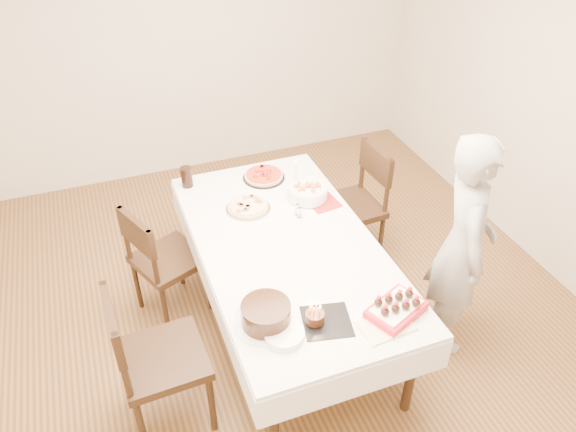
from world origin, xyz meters
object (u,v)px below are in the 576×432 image
object	(u,v)px
pasta_bowl	(308,192)
chair_left_savory	(169,260)
person	(463,246)
pizza_white	(248,207)
chair_right_savory	(350,207)
dining_table	(288,286)
birthday_cake	(315,313)
layer_cake	(266,315)
pizza_pepperoni	(264,176)
chair_left_dessert	(163,359)
strawberry_box	(396,309)
taper_candle	(295,176)
cola_glass	(187,177)

from	to	relation	value
pasta_bowl	chair_left_savory	bearing A→B (deg)	-179.86
person	pizza_white	world-z (taller)	person
chair_right_savory	pasta_bowl	distance (m)	0.52
dining_table	birthday_cake	xyz separation A→B (m)	(-0.10, -0.70, 0.45)
chair_right_savory	person	bearing A→B (deg)	-78.31
person	layer_cake	world-z (taller)	person
chair_right_savory	pizza_pepperoni	distance (m)	0.74
pizza_white	layer_cake	bearing A→B (deg)	-102.13
pizza_white	pasta_bowl	distance (m)	0.46
person	chair_left_dessert	bearing A→B (deg)	114.21
dining_table	chair_left_savory	xyz separation A→B (m)	(-0.74, 0.46, 0.10)
strawberry_box	layer_cake	bearing A→B (deg)	165.07
chair_left_dessert	pizza_pepperoni	world-z (taller)	chair_left_dessert
pasta_bowl	taper_candle	size ratio (longest dim) A/B	1.02
pizza_white	pizza_pepperoni	size ratio (longest dim) A/B	0.99
taper_candle	cola_glass	world-z (taller)	taper_candle
dining_table	chair_left_savory	distance (m)	0.88
strawberry_box	chair_left_dessert	bearing A→B (deg)	164.96
chair_right_savory	cola_glass	bearing A→B (deg)	159.10
chair_left_savory	strawberry_box	size ratio (longest dim) A/B	2.88
pizza_pepperoni	layer_cake	xyz separation A→B (m)	(-0.47, -1.45, 0.05)
pasta_bowl	chair_left_dessert	bearing A→B (deg)	-144.27
chair_right_savory	birthday_cake	distance (m)	1.56
chair_left_dessert	birthday_cake	size ratio (longest dim) A/B	8.17
pizza_pepperoni	birthday_cake	size ratio (longest dim) A/B	2.58
pizza_pepperoni	strawberry_box	distance (m)	1.66
chair_right_savory	layer_cake	distance (m)	1.64
person	layer_cake	distance (m)	1.39
pizza_white	birthday_cake	distance (m)	1.18
dining_table	pizza_pepperoni	size ratio (longest dim) A/B	6.55
chair_right_savory	person	xyz separation A→B (m)	(0.29, -1.04, 0.31)
dining_table	person	bearing A→B (deg)	-24.94
chair_left_dessert	pizza_white	distance (m)	1.26
strawberry_box	pizza_pepperoni	bearing A→B (deg)	98.39
birthday_cake	strawberry_box	xyz separation A→B (m)	(0.46, -0.10, -0.03)
chair_left_savory	strawberry_box	world-z (taller)	chair_left_savory
dining_table	birthday_cake	bearing A→B (deg)	-98.43
pizza_pepperoni	chair_right_savory	bearing A→B (deg)	-23.53
dining_table	chair_left_dessert	size ratio (longest dim) A/B	2.07
chair_right_savory	strawberry_box	bearing A→B (deg)	-109.43
chair_right_savory	birthday_cake	xyz separation A→B (m)	(-0.84, -1.27, 0.33)
pizza_white	chair_left_dessert	bearing A→B (deg)	-131.20
chair_left_dessert	taper_candle	world-z (taller)	same
chair_left_savory	pizza_white	bearing A→B (deg)	159.18
chair_left_savory	pasta_bowl	size ratio (longest dim) A/B	3.29
person	pasta_bowl	bearing A→B (deg)	61.43
chair_right_savory	pizza_white	bearing A→B (deg)	-178.03
chair_left_dessert	pizza_pepperoni	bearing A→B (deg)	-131.75
dining_table	pizza_white	xyz separation A→B (m)	(-0.13, 0.48, 0.40)
pizza_white	pasta_bowl	size ratio (longest dim) A/B	1.12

